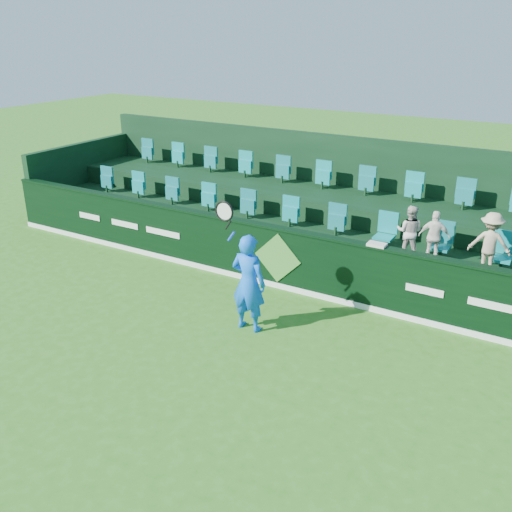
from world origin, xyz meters
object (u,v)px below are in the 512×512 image
Objects in this scene: tennis_player at (248,282)px; spectator_middle at (434,237)px; spectator_left at (409,231)px; spectator_right at (490,243)px; towel at (377,245)px.

spectator_middle is at bearing 50.43° from tennis_player.
spectator_right is (1.55, 0.00, 0.05)m from spectator_left.
tennis_player is 2.35× the size of spectator_middle.
tennis_player is 4.70m from spectator_right.
spectator_right is 2.16m from towel.
spectator_middle is at bearing 174.87° from spectator_left.
spectator_left is 3.15× the size of towel.
towel is at bearing 70.14° from spectator_left.
spectator_left is 0.51m from spectator_middle.
spectator_left is at bearing 56.64° from tennis_player.
spectator_middle is 0.88× the size of spectator_right.
spectator_right reaches higher than spectator_left.
spectator_middle is 1.05m from spectator_right.
tennis_player is 2.08× the size of spectator_right.
spectator_right is at bearing 174.87° from spectator_left.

